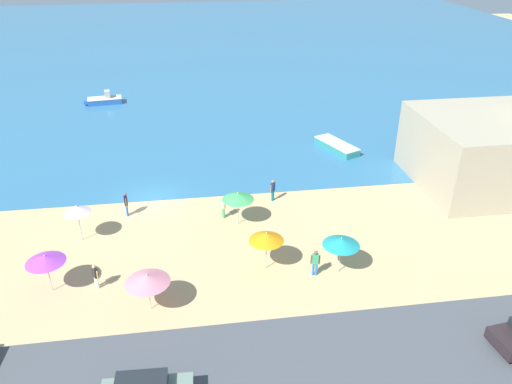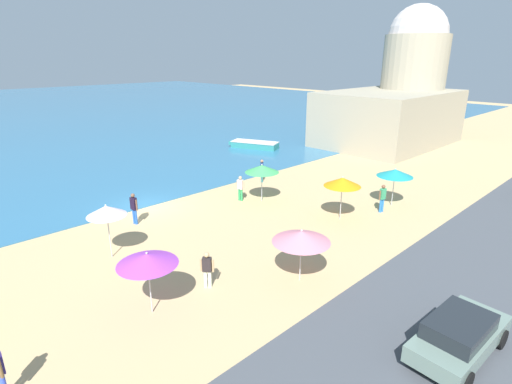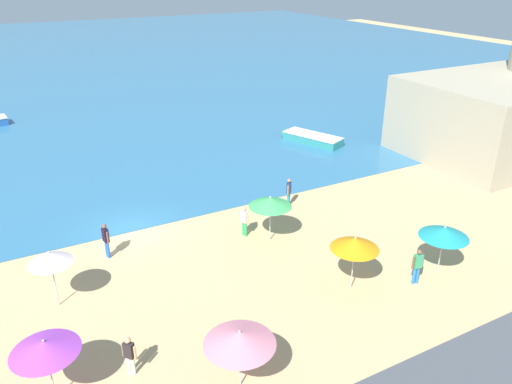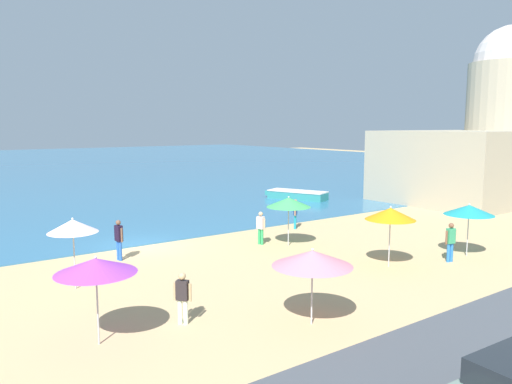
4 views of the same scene
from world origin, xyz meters
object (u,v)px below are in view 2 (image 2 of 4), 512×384
at_px(parked_car_1, 459,335).
at_px(bather_0, 134,207).
at_px(bather_5, 382,197).
at_px(skiff_offshore, 254,145).
at_px(bather_4, 240,187).
at_px(beach_umbrella_6, 106,211).
at_px(beach_umbrella_3, 395,173).
at_px(harbor_fortress, 400,96).
at_px(beach_umbrella_5, 342,182).
at_px(bather_3, 262,169).
at_px(beach_umbrella_0, 147,259).
at_px(bather_1, 207,268).
at_px(beach_umbrella_1, 262,169).
at_px(beach_umbrella_2, 301,236).

bearing_deg(parked_car_1, bather_0, 97.33).
height_order(bather_5, skiff_offshore, bather_5).
bearing_deg(parked_car_1, bather_4, 73.06).
relative_size(bather_0, skiff_offshore, 0.35).
bearing_deg(beach_umbrella_6, beach_umbrella_3, -19.97).
bearing_deg(harbor_fortress, bather_5, -154.46).
bearing_deg(beach_umbrella_5, bather_3, 77.39).
bearing_deg(bather_3, beach_umbrella_0, -148.88).
height_order(bather_3, parked_car_1, bather_3).
bearing_deg(bather_5, harbor_fortress, 25.54).
distance_m(beach_umbrella_3, bather_0, 15.68).
bearing_deg(skiff_offshore, bather_1, -137.98).
xyz_separation_m(beach_umbrella_5, beach_umbrella_6, (-11.53, 4.80, 0.06)).
distance_m(beach_umbrella_1, bather_4, 1.86).
distance_m(beach_umbrella_2, bather_4, 10.24).
xyz_separation_m(bather_1, parked_car_1, (3.19, -8.56, -0.09)).
distance_m(beach_umbrella_3, beach_umbrella_5, 4.37).
distance_m(beach_umbrella_2, bather_0, 10.53).
xyz_separation_m(beach_umbrella_3, beach_umbrella_5, (-4.27, 0.94, 0.13)).
bearing_deg(bather_0, beach_umbrella_6, -133.96).
xyz_separation_m(bather_5, harbor_fortress, (20.62, 9.85, 3.90)).
relative_size(beach_umbrella_0, bather_1, 1.56).
height_order(beach_umbrella_3, bather_1, beach_umbrella_3).
bearing_deg(beach_umbrella_2, beach_umbrella_6, 122.49).
height_order(bather_1, skiff_offshore, bather_1).
relative_size(bather_3, parked_car_1, 0.42).
bearing_deg(skiff_offshore, beach_umbrella_3, -105.83).
relative_size(beach_umbrella_2, bather_1, 1.51).
xyz_separation_m(bather_0, bather_5, (11.57, -8.67, -0.05)).
xyz_separation_m(bather_1, skiff_offshore, (19.21, 17.31, -0.49)).
bearing_deg(bather_1, bather_5, -2.94).
xyz_separation_m(bather_0, bather_3, (10.68, 0.67, -0.06)).
height_order(beach_umbrella_6, bather_0, beach_umbrella_6).
distance_m(bather_5, skiff_offshore, 19.13).
bearing_deg(beach_umbrella_1, harbor_fortress, 8.06).
bearing_deg(bather_4, beach_umbrella_6, -170.79).
distance_m(beach_umbrella_1, bather_1, 10.59).
bearing_deg(beach_umbrella_1, bather_1, -146.88).
distance_m(bather_5, parked_car_1, 12.32).
relative_size(beach_umbrella_5, bather_4, 1.55).
bearing_deg(parked_car_1, beach_umbrella_6, 109.32).
height_order(bather_4, skiff_offshore, bather_4).
distance_m(beach_umbrella_5, parked_car_1, 11.30).
relative_size(beach_umbrella_3, parked_car_1, 0.60).
distance_m(skiff_offshore, harbor_fortress, 16.82).
xyz_separation_m(beach_umbrella_5, bather_1, (-9.89, -0.42, -1.37)).
distance_m(beach_umbrella_0, parked_car_1, 10.45).
distance_m(beach_umbrella_5, beach_umbrella_6, 12.49).
bearing_deg(beach_umbrella_1, bather_0, 163.60).
bearing_deg(beach_umbrella_2, bather_5, 9.55).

